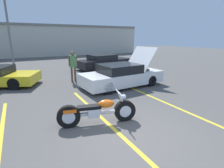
{
  "coord_description": "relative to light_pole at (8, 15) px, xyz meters",
  "views": [
    {
      "loc": [
        -2.42,
        -3.52,
        2.64
      ],
      "look_at": [
        0.85,
        2.51,
        0.8
      ],
      "focal_mm": 28.0,
      "sensor_mm": 36.0,
      "label": 1
    }
  ],
  "objects": [
    {
      "name": "parking_stripe_middle",
      "position": [
        2.55,
        -13.61,
        -4.53
      ],
      "size": [
        0.12,
        5.94,
        0.01
      ],
      "primitive_type": "cube",
      "color": "yellow",
      "rests_on": "ground"
    },
    {
      "name": "show_car_hood_open",
      "position": [
        5.25,
        -10.66,
        -3.93
      ],
      "size": [
        4.63,
        2.19,
        2.11
      ],
      "rotation": [
        0.0,
        0.0,
        0.06
      ],
      "color": "white",
      "rests_on": "ground"
    },
    {
      "name": "light_pole",
      "position": [
        0.0,
        0.0,
        0.0
      ],
      "size": [
        1.21,
        0.28,
        8.3
      ],
      "color": "slate",
      "rests_on": "ground"
    },
    {
      "name": "parked_car_right_row",
      "position": [
        6.82,
        -5.07,
        -3.95
      ],
      "size": [
        4.93,
        2.56,
        1.21
      ],
      "rotation": [
        0.0,
        0.0,
        0.15
      ],
      "color": "black",
      "rests_on": "ground"
    },
    {
      "name": "parking_stripe_back",
      "position": [
        5.49,
        -13.61,
        -4.53
      ],
      "size": [
        0.12,
        5.94,
        0.01
      ],
      "primitive_type": "cube",
      "color": "yellow",
      "rests_on": "ground"
    },
    {
      "name": "ground_plane",
      "position": [
        2.7,
        -15.15,
        -4.53
      ],
      "size": [
        80.0,
        80.0,
        0.0
      ],
      "primitive_type": "plane",
      "color": "#514F4C"
    },
    {
      "name": "spectator_near_motorcycle",
      "position": [
        8.12,
        -9.03,
        -3.41
      ],
      "size": [
        0.52,
        0.24,
        1.86
      ],
      "color": "#38476B",
      "rests_on": "ground"
    },
    {
      "name": "far_building",
      "position": [
        2.7,
        9.2,
        -2.2
      ],
      "size": [
        32.0,
        4.2,
        4.4
      ],
      "color": "beige",
      "rests_on": "ground"
    },
    {
      "name": "parking_stripe_foreground",
      "position": [
        -0.38,
        -13.61,
        -4.53
      ],
      "size": [
        0.12,
        5.94,
        0.01
      ],
      "primitive_type": "cube",
      "color": "yellow",
      "rests_on": "ground"
    },
    {
      "name": "motorcycle",
      "position": [
        2.27,
        -14.06,
        -4.12
      ],
      "size": [
        2.43,
        0.89,
        0.98
      ],
      "rotation": [
        0.0,
        0.0,
        -0.24
      ],
      "color": "black",
      "rests_on": "ground"
    },
    {
      "name": "spectator_by_show_car",
      "position": [
        3.17,
        -8.44,
        -3.42
      ],
      "size": [
        0.52,
        0.24,
        1.85
      ],
      "color": "brown",
      "rests_on": "ground"
    }
  ]
}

